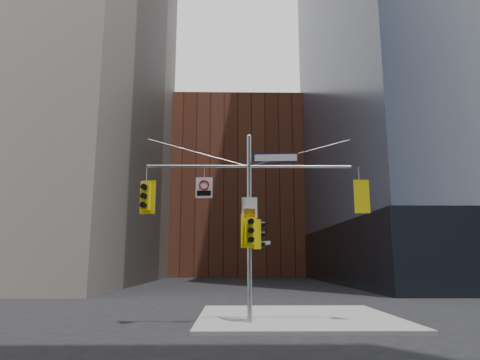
{
  "coord_description": "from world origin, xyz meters",
  "views": [
    {
      "loc": [
        -0.61,
        -14.32,
        2.37
      ],
      "look_at": [
        -0.36,
        2.0,
        5.46
      ],
      "focal_mm": 32.0,
      "sensor_mm": 36.0,
      "label": 1
    }
  ],
  "objects_px": {
    "street_sign_blade": "(276,158)",
    "traffic_light_pole_front": "(250,231)",
    "signal_assembly": "(249,207)",
    "traffic_light_east_arm": "(360,197)",
    "traffic_light_pole_side": "(258,234)",
    "traffic_light_west_arm": "(146,197)",
    "regulatory_sign_arm": "(204,187)"
  },
  "relations": [
    {
      "from": "traffic_light_west_arm",
      "to": "regulatory_sign_arm",
      "type": "bearing_deg",
      "value": 11.27
    },
    {
      "from": "signal_assembly",
      "to": "traffic_light_east_arm",
      "type": "relative_size",
      "value": 6.22
    },
    {
      "from": "traffic_light_east_arm",
      "to": "traffic_light_pole_side",
      "type": "bearing_deg",
      "value": -6.98
    },
    {
      "from": "traffic_light_east_arm",
      "to": "traffic_light_pole_side",
      "type": "relative_size",
      "value": 1.15
    },
    {
      "from": "signal_assembly",
      "to": "regulatory_sign_arm",
      "type": "bearing_deg",
      "value": -179.34
    },
    {
      "from": "regulatory_sign_arm",
      "to": "traffic_light_east_arm",
      "type": "bearing_deg",
      "value": 1.97
    },
    {
      "from": "street_sign_blade",
      "to": "traffic_light_east_arm",
      "type": "bearing_deg",
      "value": 3.62
    },
    {
      "from": "traffic_light_pole_side",
      "to": "signal_assembly",
      "type": "bearing_deg",
      "value": 84.62
    },
    {
      "from": "traffic_light_east_arm",
      "to": "street_sign_blade",
      "type": "height_order",
      "value": "street_sign_blade"
    },
    {
      "from": "traffic_light_pole_front",
      "to": "regulatory_sign_arm",
      "type": "distance_m",
      "value": 2.45
    },
    {
      "from": "street_sign_blade",
      "to": "traffic_light_pole_front",
      "type": "bearing_deg",
      "value": -161.83
    },
    {
      "from": "traffic_light_east_arm",
      "to": "traffic_light_pole_front",
      "type": "xyz_separation_m",
      "value": [
        -4.3,
        -0.27,
        -1.33
      ]
    },
    {
      "from": "traffic_light_pole_side",
      "to": "traffic_light_pole_front",
      "type": "xyz_separation_m",
      "value": [
        -0.33,
        -0.28,
        0.11
      ]
    },
    {
      "from": "signal_assembly",
      "to": "traffic_light_east_arm",
      "type": "xyz_separation_m",
      "value": [
        4.3,
        0.0,
        0.38
      ]
    },
    {
      "from": "signal_assembly",
      "to": "traffic_light_east_arm",
      "type": "distance_m",
      "value": 4.31
    },
    {
      "from": "regulatory_sign_arm",
      "to": "traffic_light_pole_front",
      "type": "bearing_deg",
      "value": -6.26
    },
    {
      "from": "traffic_light_west_arm",
      "to": "street_sign_blade",
      "type": "distance_m",
      "value": 5.26
    },
    {
      "from": "traffic_light_east_arm",
      "to": "regulatory_sign_arm",
      "type": "bearing_deg",
      "value": -6.6
    },
    {
      "from": "signal_assembly",
      "to": "regulatory_sign_arm",
      "type": "xyz_separation_m",
      "value": [
        -1.75,
        -0.02,
        0.76
      ]
    },
    {
      "from": "traffic_light_pole_side",
      "to": "traffic_light_west_arm",
      "type": "bearing_deg",
      "value": 82.27
    },
    {
      "from": "traffic_light_east_arm",
      "to": "regulatory_sign_arm",
      "type": "relative_size",
      "value": 1.6
    },
    {
      "from": "traffic_light_east_arm",
      "to": "street_sign_blade",
      "type": "distance_m",
      "value": 3.6
    },
    {
      "from": "signal_assembly",
      "to": "street_sign_blade",
      "type": "bearing_deg",
      "value": 0.17
    },
    {
      "from": "traffic_light_pole_front",
      "to": "regulatory_sign_arm",
      "type": "xyz_separation_m",
      "value": [
        -1.75,
        0.25,
        1.7
      ]
    },
    {
      "from": "street_sign_blade",
      "to": "regulatory_sign_arm",
      "type": "distance_m",
      "value": 3.03
    },
    {
      "from": "traffic_light_west_arm",
      "to": "regulatory_sign_arm",
      "type": "height_order",
      "value": "regulatory_sign_arm"
    },
    {
      "from": "signal_assembly",
      "to": "traffic_light_pole_front",
      "type": "bearing_deg",
      "value": -90.26
    },
    {
      "from": "traffic_light_pole_side",
      "to": "street_sign_blade",
      "type": "xyz_separation_m",
      "value": [
        0.72,
        -0.01,
        2.99
      ]
    },
    {
      "from": "traffic_light_west_arm",
      "to": "traffic_light_pole_front",
      "type": "bearing_deg",
      "value": 8.1
    },
    {
      "from": "traffic_light_west_arm",
      "to": "street_sign_blade",
      "type": "height_order",
      "value": "street_sign_blade"
    },
    {
      "from": "street_sign_blade",
      "to": "traffic_light_west_arm",
      "type": "bearing_deg",
      "value": -176.45
    },
    {
      "from": "street_sign_blade",
      "to": "regulatory_sign_arm",
      "type": "bearing_deg",
      "value": -175.86
    }
  ]
}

